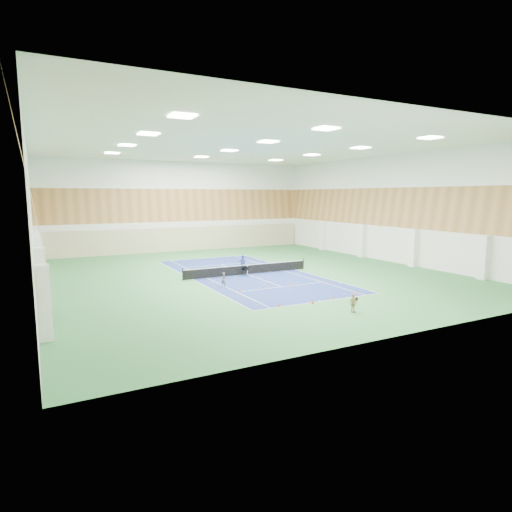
{
  "coord_description": "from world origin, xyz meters",
  "views": [
    {
      "loc": [
        -17.85,
        -36.1,
        7.49
      ],
      "look_at": [
        0.01,
        -1.77,
        2.0
      ],
      "focal_mm": 30.0,
      "sensor_mm": 36.0,
      "label": 1
    }
  ],
  "objects_px": {
    "tennis_net": "(247,269)",
    "child_apron": "(353,303)",
    "ball_cart": "(245,271)",
    "child_court": "(224,279)",
    "coach": "(242,264)"
  },
  "relations": [
    {
      "from": "tennis_net",
      "to": "ball_cart",
      "type": "relative_size",
      "value": 15.13
    },
    {
      "from": "child_apron",
      "to": "tennis_net",
      "type": "bearing_deg",
      "value": 86.35
    },
    {
      "from": "tennis_net",
      "to": "child_apron",
      "type": "bearing_deg",
      "value": -89.59
    },
    {
      "from": "tennis_net",
      "to": "coach",
      "type": "xyz_separation_m",
      "value": [
        -0.23,
        0.6,
        0.35
      ]
    },
    {
      "from": "tennis_net",
      "to": "coach",
      "type": "bearing_deg",
      "value": 111.38
    },
    {
      "from": "child_apron",
      "to": "ball_cart",
      "type": "bearing_deg",
      "value": 88.47
    },
    {
      "from": "child_court",
      "to": "ball_cart",
      "type": "distance_m",
      "value": 4.93
    },
    {
      "from": "tennis_net",
      "to": "coach",
      "type": "height_order",
      "value": "coach"
    },
    {
      "from": "tennis_net",
      "to": "child_apron",
      "type": "distance_m",
      "value": 15.17
    },
    {
      "from": "child_apron",
      "to": "ball_cart",
      "type": "distance_m",
      "value": 14.56
    },
    {
      "from": "child_court",
      "to": "ball_cart",
      "type": "height_order",
      "value": "child_court"
    },
    {
      "from": "child_court",
      "to": "child_apron",
      "type": "xyz_separation_m",
      "value": [
        4.23,
        -11.18,
        0.02
      ]
    },
    {
      "from": "coach",
      "to": "ball_cart",
      "type": "distance_m",
      "value": 1.35
    },
    {
      "from": "child_apron",
      "to": "ball_cart",
      "type": "relative_size",
      "value": 1.43
    },
    {
      "from": "child_court",
      "to": "child_apron",
      "type": "height_order",
      "value": "child_apron"
    }
  ]
}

